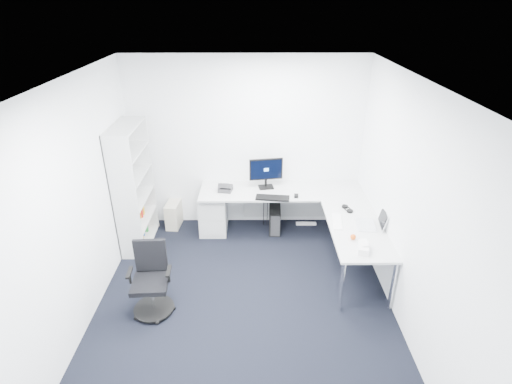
{
  "coord_description": "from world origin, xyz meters",
  "views": [
    {
      "loc": [
        0.13,
        -3.75,
        3.44
      ],
      "look_at": [
        0.15,
        1.05,
        1.05
      ],
      "focal_mm": 28.0,
      "sensor_mm": 36.0,
      "label": 1
    }
  ],
  "objects_px": {
    "bookshelf": "(133,187)",
    "task_chair": "(150,281)",
    "monitor": "(266,173)",
    "l_desk": "(283,222)",
    "laptop": "(367,218)"
  },
  "relations": [
    {
      "from": "l_desk",
      "to": "monitor",
      "type": "relative_size",
      "value": 4.88
    },
    {
      "from": "monitor",
      "to": "laptop",
      "type": "bearing_deg",
      "value": -50.99
    },
    {
      "from": "bookshelf",
      "to": "laptop",
      "type": "distance_m",
      "value": 3.29
    },
    {
      "from": "bookshelf",
      "to": "monitor",
      "type": "bearing_deg",
      "value": 11.46
    },
    {
      "from": "monitor",
      "to": "bookshelf",
      "type": "bearing_deg",
      "value": -177.44
    },
    {
      "from": "bookshelf",
      "to": "task_chair",
      "type": "relative_size",
      "value": 2.08
    },
    {
      "from": "bookshelf",
      "to": "task_chair",
      "type": "bearing_deg",
      "value": -70.45
    },
    {
      "from": "task_chair",
      "to": "monitor",
      "type": "height_order",
      "value": "monitor"
    },
    {
      "from": "l_desk",
      "to": "bookshelf",
      "type": "xyz_separation_m",
      "value": [
        -2.17,
        0.05,
        0.56
      ]
    },
    {
      "from": "task_chair",
      "to": "l_desk",
      "type": "bearing_deg",
      "value": 38.44
    },
    {
      "from": "bookshelf",
      "to": "monitor",
      "type": "height_order",
      "value": "bookshelf"
    },
    {
      "from": "l_desk",
      "to": "task_chair",
      "type": "distance_m",
      "value": 2.2
    },
    {
      "from": "l_desk",
      "to": "bookshelf",
      "type": "height_order",
      "value": "bookshelf"
    },
    {
      "from": "monitor",
      "to": "laptop",
      "type": "height_order",
      "value": "monitor"
    },
    {
      "from": "task_chair",
      "to": "laptop",
      "type": "distance_m",
      "value": 2.8
    }
  ]
}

